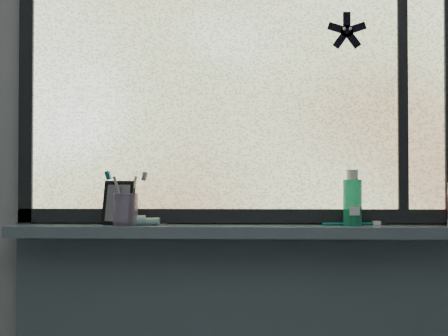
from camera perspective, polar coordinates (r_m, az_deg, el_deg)
name	(u,v)px	position (r m, az deg, el deg)	size (l,w,h in m)	color
wall_back	(237,161)	(1.85, 1.45, 0.79)	(3.00, 0.01, 2.50)	#9EA3A8
windowsill	(237,231)	(1.78, 1.45, -7.20)	(1.62, 0.14, 0.04)	slate
window_pane	(237,85)	(1.85, 1.45, 9.51)	(1.50, 0.01, 1.00)	silver
frame_bottom	(237,216)	(1.82, 1.46, -5.47)	(1.60, 0.03, 0.05)	black
frame_left	(27,85)	(2.01, -21.57, 8.77)	(0.05, 0.03, 1.10)	black
frame_mullion	(402,84)	(1.94, 19.68, 9.07)	(0.04, 0.03, 1.00)	black
starfish_sticker	(347,31)	(1.93, 13.86, 14.93)	(0.15, 0.02, 0.15)	black
vanity_mirror	(118,203)	(1.82, -11.98, -3.93)	(0.13, 0.06, 0.16)	black
toothpaste_tube	(143,220)	(1.80, -9.30, -5.93)	(0.20, 0.04, 0.04)	silver
toothbrush_cup	(126,209)	(1.80, -11.19, -4.65)	(0.09, 0.09, 0.11)	#BAA4D9
toothbrush_lying	(348,223)	(1.83, 13.98, -6.14)	(0.23, 0.02, 0.02)	#0B5C65
mouthwash_bottle	(352,198)	(1.82, 14.47, -3.30)	(0.06, 0.06, 0.16)	#21AF7A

